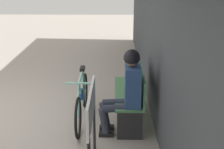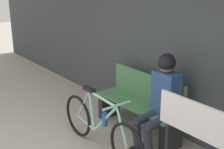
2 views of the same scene
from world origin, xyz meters
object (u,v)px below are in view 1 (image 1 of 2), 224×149
at_px(park_bench_near, 131,95).
at_px(bicycle, 82,100).
at_px(signboard, 91,111).
at_px(person_seated, 127,87).

relative_size(park_bench_near, bicycle, 0.85).
relative_size(park_bench_near, signboard, 1.36).
xyz_separation_m(park_bench_near, bicycle, (0.10, -0.78, -0.04)).
height_order(park_bench_near, bicycle, park_bench_near).
bearing_deg(person_seated, park_bench_near, 168.99).
xyz_separation_m(bicycle, signboard, (1.31, 0.25, 0.45)).
bearing_deg(park_bench_near, signboard, -20.51).
distance_m(person_seated, signboard, 1.01).
xyz_separation_m(park_bench_near, person_seated, (0.50, -0.10, 0.34)).
bearing_deg(bicycle, park_bench_near, 97.46).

